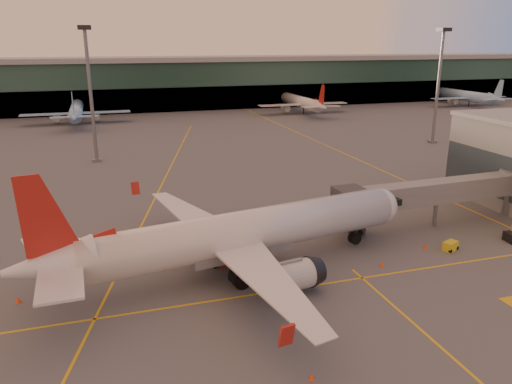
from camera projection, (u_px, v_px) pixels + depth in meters
name	position (u px, v px, depth m)	size (l,w,h in m)	color
ground	(340.00, 310.00, 44.15)	(600.00, 600.00, 0.00)	#4C4F54
taxi_markings	(178.00, 185.00, 82.64)	(100.12, 173.00, 0.01)	gold
terminal	(154.00, 84.00, 170.99)	(400.00, 20.00, 17.60)	#19382D
mast_west_near	(90.00, 85.00, 94.30)	(2.40, 2.40, 25.60)	slate
mast_east_near	(439.00, 78.00, 112.21)	(2.40, 2.40, 25.60)	slate
distant_aircraft_row	(92.00, 122.00, 145.79)	(290.00, 34.00, 13.00)	#8EBDEE
main_airplane	(237.00, 235.00, 50.11)	(41.86, 37.98, 12.69)	silver
jet_bridge	(446.00, 192.00, 63.64)	(29.18, 4.66, 6.15)	slate
catering_truck	(230.00, 240.00, 52.86)	(6.32, 4.04, 4.54)	#A31E17
gpu_cart	(451.00, 246.00, 56.67)	(2.06, 1.66, 1.05)	yellow
cone_nose	(425.00, 246.00, 57.28)	(0.44, 0.44, 0.56)	#FF420D
cone_tail	(18.00, 300.00, 45.37)	(0.48, 0.48, 0.61)	#FF420D
cone_wing_right	(312.00, 376.00, 35.09)	(0.39, 0.39, 0.49)	#FF420D
cone_fwd	(382.00, 264.00, 52.60)	(0.45, 0.45, 0.58)	#FF420D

